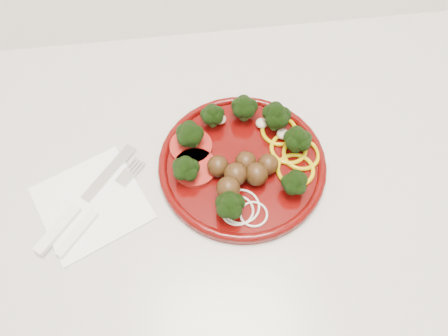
{
  "coord_description": "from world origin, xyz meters",
  "views": [
    {
      "loc": [
        -0.08,
        1.34,
        1.5
      ],
      "look_at": [
        -0.04,
        1.68,
        0.92
      ],
      "focal_mm": 35.0,
      "sensor_mm": 36.0,
      "label": 1
    }
  ],
  "objects": [
    {
      "name": "counter",
      "position": [
        0.0,
        1.7,
        0.45
      ],
      "size": [
        2.4,
        0.6,
        0.9
      ],
      "color": "silver",
      "rests_on": "ground"
    },
    {
      "name": "fork",
      "position": [
        -0.25,
        1.62,
        0.91
      ],
      "size": [
        0.13,
        0.16,
        0.01
      ],
      "rotation": [
        0.0,
        0.0,
        0.89
      ],
      "color": "white",
      "rests_on": "napkin"
    },
    {
      "name": "napkin",
      "position": [
        -0.24,
        1.66,
        0.9
      ],
      "size": [
        0.19,
        0.19,
        0.0
      ],
      "primitive_type": "cube",
      "rotation": [
        0.0,
        0.0,
        0.43
      ],
      "color": "white",
      "rests_on": "counter"
    },
    {
      "name": "plate",
      "position": [
        -0.01,
        1.7,
        0.92
      ],
      "size": [
        0.26,
        0.26,
        0.06
      ],
      "rotation": [
        0.0,
        0.0,
        -0.18
      ],
      "color": "#420504",
      "rests_on": "counter"
    },
    {
      "name": "knife",
      "position": [
        -0.27,
        1.64,
        0.91
      ],
      "size": [
        0.15,
        0.18,
        0.01
      ],
      "rotation": [
        0.0,
        0.0,
        0.89
      ],
      "color": "silver",
      "rests_on": "napkin"
    }
  ]
}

